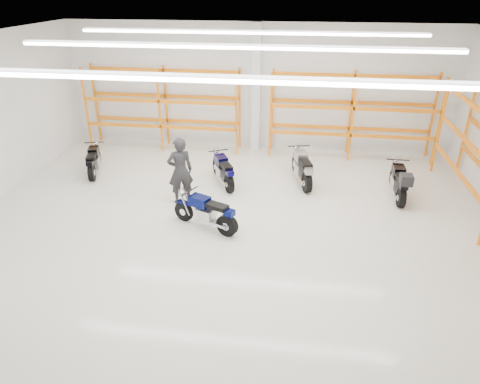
# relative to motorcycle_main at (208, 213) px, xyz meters

# --- Properties ---
(ground) EXTENTS (14.00, 14.00, 0.00)m
(ground) POSITION_rel_motorcycle_main_xyz_m (0.55, 0.19, -0.44)
(ground) COLOR beige
(ground) RESTS_ON ground
(room_shell) EXTENTS (14.02, 12.02, 4.51)m
(room_shell) POSITION_rel_motorcycle_main_xyz_m (0.55, 0.22, 2.84)
(room_shell) COLOR silver
(room_shell) RESTS_ON ground
(motorcycle_main) EXTENTS (1.82, 0.96, 0.95)m
(motorcycle_main) POSITION_rel_motorcycle_main_xyz_m (0.00, 0.00, 0.00)
(motorcycle_main) COLOR black
(motorcycle_main) RESTS_ON ground
(motorcycle_back_a) EXTENTS (0.77, 1.83, 0.92)m
(motorcycle_back_a) POSITION_rel_motorcycle_main_xyz_m (-4.42, 2.90, -0.01)
(motorcycle_back_a) COLOR black
(motorcycle_back_a) RESTS_ON ground
(motorcycle_back_b) EXTENTS (1.01, 1.77, 0.94)m
(motorcycle_back_b) POSITION_rel_motorcycle_main_xyz_m (-0.08, 2.71, -0.00)
(motorcycle_back_b) COLOR black
(motorcycle_back_b) RESTS_ON ground
(motorcycle_back_c) EXTENTS (0.82, 2.07, 1.03)m
(motorcycle_back_c) POSITION_rel_motorcycle_main_xyz_m (2.33, 3.15, 0.04)
(motorcycle_back_c) COLOR black
(motorcycle_back_c) RESTS_ON ground
(motorcycle_back_d) EXTENTS (0.66, 2.05, 1.06)m
(motorcycle_back_d) POSITION_rel_motorcycle_main_xyz_m (5.12, 2.46, 0.06)
(motorcycle_back_d) COLOR black
(motorcycle_back_d) RESTS_ON ground
(standing_man) EXTENTS (0.84, 0.73, 1.95)m
(standing_man) POSITION_rel_motorcycle_main_xyz_m (-1.04, 1.34, 0.53)
(standing_man) COLOR black
(standing_man) RESTS_ON ground
(structural_column) EXTENTS (0.32, 0.32, 4.50)m
(structural_column) POSITION_rel_motorcycle_main_xyz_m (0.55, 6.01, 1.81)
(structural_column) COLOR white
(structural_column) RESTS_ON ground
(pallet_racking_back_left) EXTENTS (5.67, 0.87, 3.00)m
(pallet_racking_back_left) POSITION_rel_motorcycle_main_xyz_m (-2.85, 5.67, 1.34)
(pallet_racking_back_left) COLOR orange
(pallet_racking_back_left) RESTS_ON ground
(pallet_racking_back_right) EXTENTS (5.67, 0.87, 3.00)m
(pallet_racking_back_right) POSITION_rel_motorcycle_main_xyz_m (3.95, 5.67, 1.34)
(pallet_racking_back_right) COLOR orange
(pallet_racking_back_right) RESTS_ON ground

